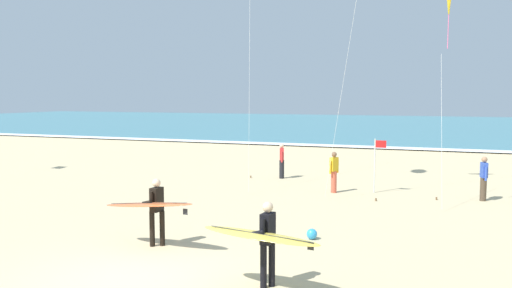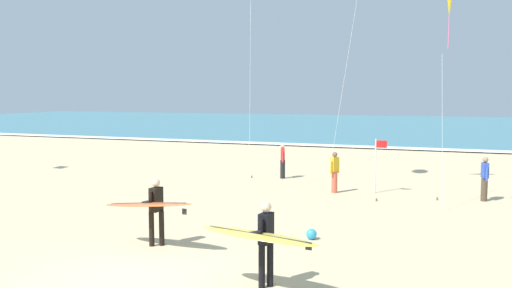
{
  "view_description": "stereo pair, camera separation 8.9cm",
  "coord_description": "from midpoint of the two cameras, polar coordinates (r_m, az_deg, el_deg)",
  "views": [
    {
      "loc": [
        6.11,
        -8.82,
        3.76
      ],
      "look_at": [
        0.53,
        5.86,
        2.28
      ],
      "focal_mm": 36.18,
      "sensor_mm": 36.0,
      "label": 1
    },
    {
      "loc": [
        6.19,
        -8.79,
        3.76
      ],
      "look_at": [
        0.53,
        5.86,
        2.28
      ],
      "focal_mm": 36.18,
      "sensor_mm": 36.0,
      "label": 2
    }
  ],
  "objects": [
    {
      "name": "bystander_yellow_top",
      "position": [
        20.17,
        8.49,
        -3.07
      ],
      "size": [
        0.31,
        0.45,
        1.59
      ],
      "color": "#D8593F",
      "rests_on": "ground"
    },
    {
      "name": "beach_ball",
      "position": [
        13.77,
        6.01,
        -9.87
      ],
      "size": [
        0.28,
        0.28,
        0.28
      ],
      "primitive_type": "sphere",
      "color": "#2D99DB",
      "rests_on": "ground"
    },
    {
      "name": "bystander_blue_top",
      "position": [
        20.11,
        23.75,
        -3.49
      ],
      "size": [
        0.26,
        0.48,
        1.59
      ],
      "color": "#4C3D2D",
      "rests_on": "ground"
    },
    {
      "name": "shoreline_foam",
      "position": [
        37.88,
        11.38,
        -0.28
      ],
      "size": [
        160.0,
        1.74,
        0.01
      ],
      "primitive_type": "cube",
      "color": "white",
      "rests_on": "ocean_water"
    },
    {
      "name": "surfer_trailing",
      "position": [
        13.02,
        -11.58,
        -6.74
      ],
      "size": [
        2.59,
        0.98,
        1.71
      ],
      "color": "black",
      "rests_on": "ground"
    },
    {
      "name": "ground_plane",
      "position": [
        11.38,
        -13.73,
        -14.06
      ],
      "size": [
        160.0,
        160.0,
        0.0
      ],
      "primitive_type": "plane",
      "color": "#CCB789"
    },
    {
      "name": "surfer_lead",
      "position": [
        10.04,
        0.61,
        -10.26
      ],
      "size": [
        2.45,
        1.01,
        1.71
      ],
      "color": "black",
      "rests_on": "ground"
    },
    {
      "name": "ocean_water",
      "position": [
        67.28,
        15.55,
        2.02
      ],
      "size": [
        160.0,
        60.0,
        0.08
      ],
      "primitive_type": "cube",
      "color": "teal",
      "rests_on": "ground"
    },
    {
      "name": "lifeguard_flag",
      "position": [
        20.4,
        13.03,
        -1.77
      ],
      "size": [
        0.45,
        0.05,
        2.1
      ],
      "color": "silver",
      "rests_on": "ground"
    },
    {
      "name": "bystander_red_top",
      "position": [
        23.4,
        2.76,
        -1.85
      ],
      "size": [
        0.27,
        0.48,
        1.59
      ],
      "color": "black",
      "rests_on": "ground"
    }
  ]
}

